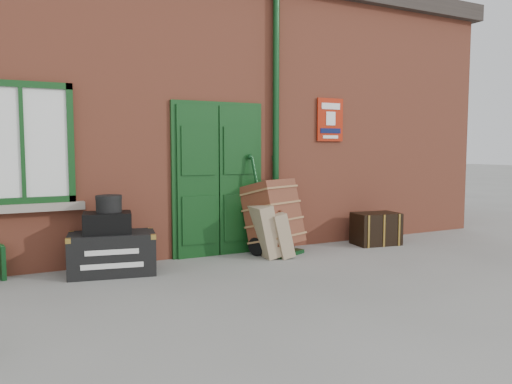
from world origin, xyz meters
TOP-DOWN VIEW (x-y plane):
  - ground at (0.00, 0.00)m, footprint 80.00×80.00m
  - station_building at (-0.00, 3.49)m, footprint 10.30×4.30m
  - houdini_trunk at (-1.94, 1.03)m, footprint 1.14×0.77m
  - strongbox at (-1.99, 1.03)m, footprint 0.65×0.52m
  - hatbox at (-1.96, 1.06)m, footprint 0.37×0.37m
  - suitcase_back at (0.24, 1.03)m, footprint 0.42×0.57m
  - suitcase_front at (0.42, 0.93)m, footprint 0.39×0.52m
  - porter_trolley at (0.49, 1.22)m, footprint 0.94×0.97m
  - dark_trunk at (2.33, 1.02)m, footprint 0.79×0.58m

SIDE VIEW (x-z plane):
  - ground at x=0.00m, z-range 0.00..0.00m
  - houdini_trunk at x=-1.94m, z-range 0.00..0.52m
  - dark_trunk at x=2.33m, z-range 0.00..0.53m
  - suitcase_front at x=0.42m, z-range 0.00..0.67m
  - suitcase_back at x=0.24m, z-range 0.00..0.78m
  - porter_trolley at x=0.49m, z-range -0.17..1.30m
  - strongbox at x=-1.99m, z-range 0.52..0.79m
  - hatbox at x=-1.96m, z-range 0.79..1.00m
  - station_building at x=0.00m, z-range -0.02..4.34m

